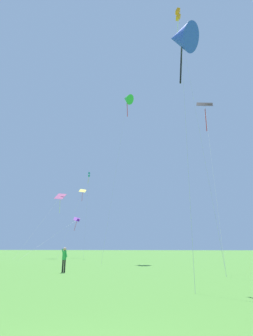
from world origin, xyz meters
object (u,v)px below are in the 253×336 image
object	(u,v)px
kite_teal_box	(89,176)
person_far_back	(64,257)
kite_green_small	(127,99)
kite_orange_box	(178,16)
kite_yellow_diamond	(82,194)
kite_black_large	(205,111)
kite_pink_low	(60,200)
kite_purple_streamer	(75,222)
kite_blue_delta	(181,38)

from	to	relation	value
kite_teal_box	person_far_back	bearing A→B (deg)	-73.47
kite_green_small	kite_orange_box	size ratio (longest dim) A/B	0.88
kite_teal_box	kite_yellow_diamond	world-z (taller)	kite_teal_box
kite_black_large	kite_pink_low	world-z (taller)	kite_black_large
kite_green_small	person_far_back	bearing A→B (deg)	-92.87
kite_orange_box	kite_purple_streamer	xyz separation A→B (m)	(-18.85, 18.83, -21.19)
kite_purple_streamer	kite_orange_box	bearing A→B (deg)	-44.96
kite_yellow_diamond	kite_orange_box	distance (m)	32.52
kite_orange_box	kite_black_large	bearing A→B (deg)	49.57
kite_green_small	person_far_back	size ratio (longest dim) A/B	15.67
kite_teal_box	kite_purple_streamer	bearing A→B (deg)	168.56
kite_black_large	kite_blue_delta	distance (m)	12.55
kite_black_large	kite_green_small	distance (m)	15.27
kite_teal_box	kite_green_small	distance (m)	15.09
kite_blue_delta	kite_black_large	bearing A→B (deg)	77.36
kite_green_small	kite_blue_delta	world-z (taller)	kite_green_small
kite_teal_box	kite_black_large	distance (m)	24.52
kite_pink_low	kite_orange_box	world-z (taller)	kite_orange_box
kite_orange_box	person_far_back	size ratio (longest dim) A/B	17.75
kite_teal_box	kite_yellow_diamond	bearing A→B (deg)	128.13
kite_pink_low	kite_orange_box	distance (m)	32.65
kite_black_large	kite_blue_delta	bearing A→B (deg)	-102.64
kite_yellow_diamond	person_far_back	distance (m)	31.53
kite_teal_box	kite_yellow_diamond	xyz separation A→B (m)	(-2.33, 2.97, -2.52)
kite_orange_box	kite_blue_delta	world-z (taller)	kite_orange_box
kite_blue_delta	person_far_back	distance (m)	16.74
kite_pink_low	kite_yellow_diamond	xyz separation A→B (m)	(2.51, 3.80, 1.66)
kite_orange_box	person_far_back	bearing A→B (deg)	-142.60
kite_black_large	kite_green_small	world-z (taller)	kite_green_small
kite_blue_delta	kite_pink_low	bearing A→B (deg)	127.66
kite_teal_box	person_far_back	distance (m)	29.21
kite_black_large	kite_purple_streamer	world-z (taller)	kite_black_large
kite_teal_box	kite_green_small	world-z (taller)	kite_green_small
kite_pink_low	kite_blue_delta	size ratio (longest dim) A/B	0.66
kite_orange_box	kite_purple_streamer	distance (m)	34.05
kite_yellow_diamond	person_far_back	xyz separation A→B (m)	(9.81, -28.17, -10.22)
kite_pink_low	person_far_back	xyz separation A→B (m)	(12.32, -24.36, -8.56)
kite_purple_streamer	kite_blue_delta	distance (m)	35.05
kite_teal_box	kite_blue_delta	size ratio (longest dim) A/B	0.89
kite_green_small	kite_black_large	bearing A→B (deg)	-37.99
kite_pink_low	kite_orange_box	bearing A→B (deg)	-39.44
kite_green_small	kite_yellow_diamond	size ratio (longest dim) A/B	2.02
kite_purple_streamer	kite_blue_delta	size ratio (longest dim) A/B	0.71
kite_black_large	kite_purple_streamer	bearing A→B (deg)	142.69
kite_yellow_diamond	kite_teal_box	bearing A→B (deg)	-51.87
kite_black_large	person_far_back	bearing A→B (deg)	-139.69
kite_teal_box	kite_yellow_diamond	distance (m)	4.54
kite_black_large	kite_yellow_diamond	distance (m)	28.53
kite_yellow_diamond	kite_orange_box	xyz separation A→B (m)	(18.77, -21.31, 15.83)
kite_green_small	person_far_back	distance (m)	28.86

